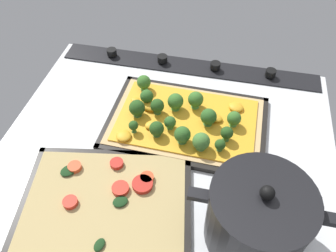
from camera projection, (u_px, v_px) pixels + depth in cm
name	position (u px, v px, depth cm)	size (l,w,h in cm)	color
ground_plane	(164.00, 159.00, 76.49)	(75.18, 70.84, 3.00)	silver
stove_control_panel	(188.00, 65.00, 95.81)	(72.17, 7.00, 2.60)	black
baking_tray_front	(186.00, 124.00, 81.17)	(37.90, 26.01, 1.30)	black
broccoli_pizza	(183.00, 119.00, 79.68)	(35.44, 23.56, 5.82)	tan
baking_tray_back	(106.00, 206.00, 66.56)	(37.30, 31.66, 1.30)	black
veggie_pizza_back	(106.00, 202.00, 66.34)	(34.53, 28.89, 1.90)	tan
cooking_pot	(257.00, 217.00, 58.06)	(24.50, 17.65, 15.88)	black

